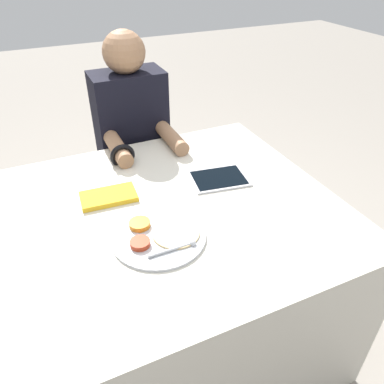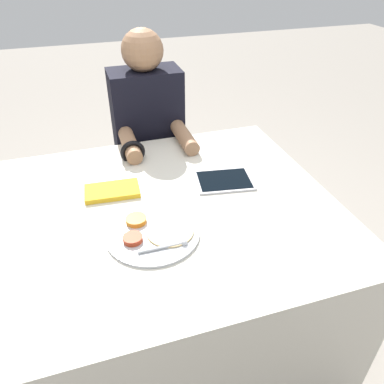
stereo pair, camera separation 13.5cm
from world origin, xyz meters
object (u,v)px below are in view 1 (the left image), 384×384
tablet_device (219,178)px  red_notebook (109,197)px  person_diner (135,158)px  thali_tray (159,236)px

tablet_device → red_notebook: bearing=173.2°
person_diner → tablet_device: bearing=-72.1°
thali_tray → red_notebook: (-0.10, 0.29, 0.00)m
red_notebook → person_diner: 0.61m
red_notebook → person_diner: (0.25, 0.53, -0.17)m
red_notebook → tablet_device: size_ratio=0.85×
thali_tray → tablet_device: bearing=33.8°
thali_tray → red_notebook: thali_tray is taller
person_diner → red_notebook: bearing=-115.5°
tablet_device → person_diner: bearing=107.9°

